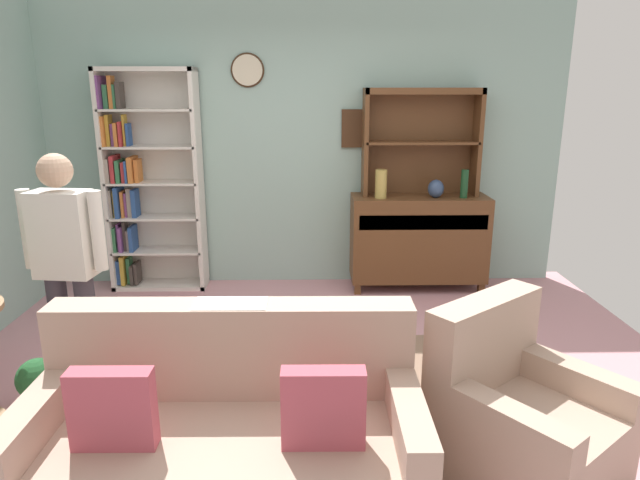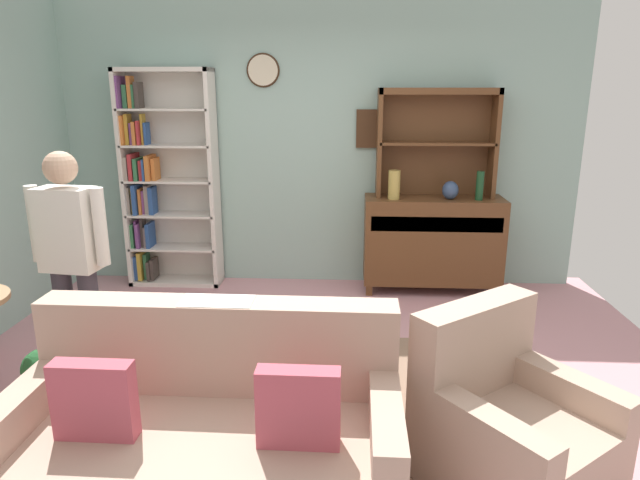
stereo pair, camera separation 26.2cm
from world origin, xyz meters
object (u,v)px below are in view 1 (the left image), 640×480
armchair_floral (520,422)px  book_stack (236,346)px  sideboard_hutch (421,127)px  bottle_wine (464,184)px  vase_tall (381,184)px  vase_round (436,189)px  potted_plant_small (38,382)px  bookshelf (146,184)px  person_reading (66,262)px  couch_floral (227,442)px  coffee_table (249,355)px  sideboard (418,238)px

armchair_floral → book_stack: 1.61m
sideboard_hutch → armchair_floral: sideboard_hutch is taller
bottle_wine → book_stack: size_ratio=1.23×
vase_tall → vase_round: bearing=1.5°
potted_plant_small → book_stack: book_stack is taller
bookshelf → vase_tall: bearing=-4.2°
person_reading → book_stack: (1.03, -0.21, -0.46)m
book_stack → bookshelf: bearing=116.4°
vase_tall → couch_floral: size_ratio=0.15×
person_reading → vase_tall: bearing=41.4°
bookshelf → coffee_table: (1.19, -2.21, -0.68)m
bottle_wine → armchair_floral: 2.80m
bottle_wine → person_reading: person_reading is taller
bookshelf → person_reading: bearing=-87.4°
book_stack → person_reading: bearing=168.3°
bookshelf → couch_floral: 3.30m
sideboard → potted_plant_small: 3.47m
vase_tall → potted_plant_small: (-2.32, -2.06, -0.85)m
sideboard_hutch → couch_floral: sideboard_hutch is taller
bookshelf → vase_round: bearing=-3.1°
potted_plant_small → coffee_table: (1.28, 0.02, 0.15)m
coffee_table → couch_floral: bearing=-91.5°
sideboard → potted_plant_small: bearing=-141.7°
potted_plant_small → book_stack: 1.24m
bookshelf → vase_tall: size_ratio=7.87×
vase_tall → couch_floral: (-1.06, -2.84, -0.74)m
bookshelf → person_reading: 2.06m
bottle_wine → armchair_floral: bottle_wine is taller
sideboard_hutch → coffee_table: size_ratio=1.38×
bottle_wine → couch_floral: bottle_wine is taller
bookshelf → coffee_table: 2.60m
person_reading → bottle_wine: bearing=32.7°
couch_floral → armchair_floral: bearing=6.5°
potted_plant_small → book_stack: size_ratio=1.59×
couch_floral → bookshelf: bearing=111.3°
bottle_wine → book_stack: bottle_wine is taller
potted_plant_small → sideboard_hutch: bearing=39.7°
bookshelf → person_reading: bookshelf is taller
vase_round → person_reading: (-2.66, -1.90, -0.10)m
couch_floral → potted_plant_small: (-1.26, 0.77, -0.11)m
book_stack → vase_round: bearing=52.4°
armchair_floral → book_stack: size_ratio=4.94×
sideboard → vase_round: size_ratio=7.65×
vase_round → couch_floral: (-1.58, -2.85, -0.69)m
vase_round → book_stack: vase_round is taller
sideboard_hutch → sideboard: bearing=-90.0°
sideboard_hutch → book_stack: bearing=-123.2°
couch_floral → coffee_table: 0.79m
vase_tall → bottle_wine: (0.78, -0.01, 0.00)m
sideboard_hutch → person_reading: size_ratio=0.71×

